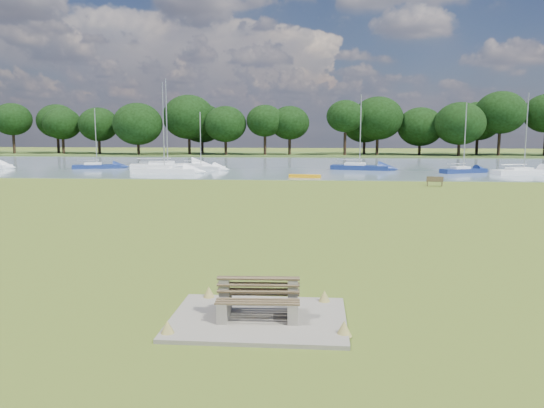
# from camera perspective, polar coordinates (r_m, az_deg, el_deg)

# --- Properties ---
(ground) EXTENTS (220.00, 220.00, 0.00)m
(ground) POSITION_cam_1_polar(r_m,az_deg,el_deg) (26.63, 1.82, -1.91)
(ground) COLOR #606821
(river) EXTENTS (220.00, 40.00, 0.10)m
(river) POSITION_cam_1_polar(r_m,az_deg,el_deg) (68.37, 3.66, 4.12)
(river) COLOR slate
(river) RESTS_ON ground
(far_bank) EXTENTS (220.00, 20.00, 0.40)m
(far_bank) POSITION_cam_1_polar(r_m,az_deg,el_deg) (98.32, 4.02, 5.29)
(far_bank) COLOR #4C6626
(far_bank) RESTS_ON ground
(concrete_pad) EXTENTS (4.20, 3.20, 0.10)m
(concrete_pad) POSITION_cam_1_polar(r_m,az_deg,el_deg) (13.08, -1.46, -12.22)
(concrete_pad) COLOR gray
(concrete_pad) RESTS_ON ground
(bench_pair) EXTENTS (2.03, 1.26, 1.06)m
(bench_pair) POSITION_cam_1_polar(r_m,az_deg,el_deg) (12.92, -1.47, -10.21)
(bench_pair) COLOR gray
(bench_pair) RESTS_ON concrete_pad
(riverbank_bench) EXTENTS (1.37, 0.62, 0.82)m
(riverbank_bench) POSITION_cam_1_polar(r_m,az_deg,el_deg) (45.24, 17.11, 2.34)
(riverbank_bench) COLOR brown
(riverbank_bench) RESTS_ON ground
(kayak) EXTENTS (3.10, 1.10, 0.30)m
(kayak) POSITION_cam_1_polar(r_m,az_deg,el_deg) (50.71, 3.56, 3.02)
(kayak) COLOR orange
(kayak) RESTS_ON river
(tree_line) EXTENTS (158.95, 8.94, 10.82)m
(tree_line) POSITION_cam_1_polar(r_m,az_deg,el_deg) (94.48, 9.15, 8.99)
(tree_line) COLOR black
(tree_line) RESTS_ON far_bank
(sailboat_0) EXTENTS (6.79, 3.63, 8.25)m
(sailboat_0) POSITION_cam_1_polar(r_m,az_deg,el_deg) (60.43, 25.40, 3.31)
(sailboat_0) COLOR white
(sailboat_0) RESTS_ON river
(sailboat_1) EXTENTS (6.76, 3.22, 8.47)m
(sailboat_1) POSITION_cam_1_polar(r_m,az_deg,el_deg) (61.49, 9.34, 4.10)
(sailboat_1) COLOR navy
(sailboat_1) RESTS_ON river
(sailboat_2) EXTENTS (5.74, 3.31, 6.54)m
(sailboat_2) POSITION_cam_1_polar(r_m,az_deg,el_deg) (61.27, -7.70, 4.05)
(sailboat_2) COLOR white
(sailboat_2) RESTS_ON river
(sailboat_4) EXTENTS (6.68, 1.87, 9.42)m
(sailboat_4) POSITION_cam_1_polar(r_m,az_deg,el_deg) (57.11, -11.56, 3.76)
(sailboat_4) COLOR white
(sailboat_4) RESTS_ON river
(sailboat_6) EXTENTS (5.22, 3.35, 7.35)m
(sailboat_6) POSITION_cam_1_polar(r_m,az_deg,el_deg) (59.76, 19.85, 3.57)
(sailboat_6) COLOR navy
(sailboat_6) RESTS_ON river
(sailboat_7) EXTENTS (5.74, 3.32, 7.03)m
(sailboat_7) POSITION_cam_1_polar(r_m,az_deg,el_deg) (66.36, -18.36, 4.01)
(sailboat_7) COLOR navy
(sailboat_7) RESTS_ON river
(sailboat_8) EXTENTS (8.85, 4.58, 10.35)m
(sailboat_8) POSITION_cam_1_polar(r_m,az_deg,el_deg) (63.38, -11.24, 4.20)
(sailboat_8) COLOR white
(sailboat_8) RESTS_ON river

